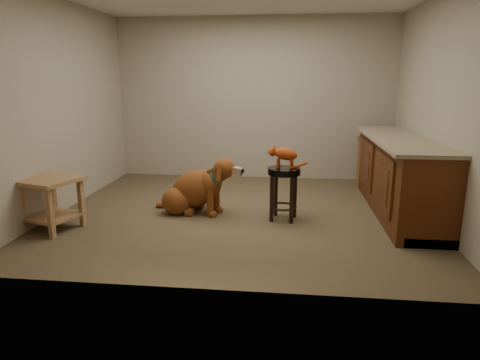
# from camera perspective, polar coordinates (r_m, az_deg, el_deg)

# --- Properties ---
(floor) EXTENTS (4.50, 4.00, 0.01)m
(floor) POSITION_cam_1_polar(r_m,az_deg,el_deg) (5.35, 0.10, -4.39)
(floor) COLOR #4E422B
(floor) RESTS_ON ground
(room_shell) EXTENTS (4.54, 4.04, 2.62)m
(room_shell) POSITION_cam_1_polar(r_m,az_deg,el_deg) (5.09, 0.11, 13.86)
(room_shell) COLOR #9F9680
(room_shell) RESTS_ON ground
(cabinet_run) EXTENTS (0.70, 2.56, 0.94)m
(cabinet_run) POSITION_cam_1_polar(r_m,az_deg,el_deg) (5.67, 20.41, 0.36)
(cabinet_run) COLOR #4D240D
(cabinet_run) RESTS_ON ground
(padded_stool) EXTENTS (0.38, 0.38, 0.62)m
(padded_stool) POSITION_cam_1_polar(r_m,az_deg,el_deg) (5.02, 5.86, -0.42)
(padded_stool) COLOR black
(padded_stool) RESTS_ON ground
(wood_stool) EXTENTS (0.53, 0.53, 0.79)m
(wood_stool) POSITION_cam_1_polar(r_m,az_deg,el_deg) (6.85, 17.19, 2.51)
(wood_stool) COLOR brown
(wood_stool) RESTS_ON ground
(side_table) EXTENTS (0.71, 0.71, 0.58)m
(side_table) POSITION_cam_1_polar(r_m,az_deg,el_deg) (5.12, -23.89, -1.94)
(side_table) COLOR #966D45
(side_table) RESTS_ON ground
(golden_retriever) EXTENTS (1.17, 0.66, 0.76)m
(golden_retriever) POSITION_cam_1_polar(r_m,az_deg,el_deg) (5.32, -5.96, -1.37)
(golden_retriever) COLOR brown
(golden_retriever) RESTS_ON ground
(tabby_kitten) EXTENTS (0.47, 0.18, 0.29)m
(tabby_kitten) POSITION_cam_1_polar(r_m,az_deg,el_deg) (4.95, 5.83, 3.40)
(tabby_kitten) COLOR #9B340F
(tabby_kitten) RESTS_ON padded_stool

